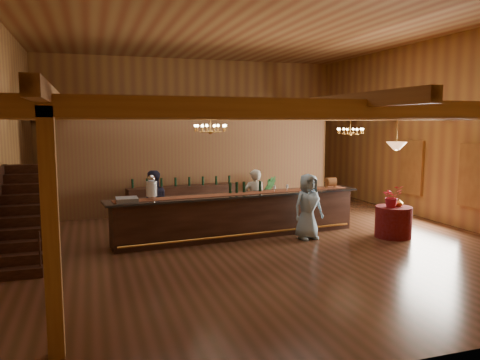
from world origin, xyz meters
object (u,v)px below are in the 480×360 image
object	(u,v)px
bartender	(255,200)
backbar_shelf	(183,201)
tasting_bar	(239,215)
beverage_dispenser	(152,188)
round_table	(393,222)
pendant_lamp	(396,146)
raffle_drum	(331,182)
chandelier_left	(210,128)
guest	(308,207)
staff_second	(153,204)
floor_plant	(267,194)
chandelier_right	(350,131)

from	to	relation	value
bartender	backbar_shelf	bearing A→B (deg)	-52.35
tasting_bar	beverage_dispenser	size ratio (longest dim) A/B	11.55
round_table	pendant_lamp	xyz separation A→B (m)	(0.00, -0.00, 2.00)
pendant_lamp	round_table	bearing A→B (deg)	90.00
raffle_drum	pendant_lamp	bearing A→B (deg)	-54.27
chandelier_left	beverage_dispenser	bearing A→B (deg)	179.79
pendant_lamp	guest	world-z (taller)	pendant_lamp
staff_second	guest	bearing A→B (deg)	158.15
backbar_shelf	bartender	bearing A→B (deg)	-63.95
floor_plant	beverage_dispenser	bearing A→B (deg)	-143.07
pendant_lamp	bartender	world-z (taller)	pendant_lamp
staff_second	round_table	bearing A→B (deg)	160.62
backbar_shelf	round_table	distance (m)	6.46
tasting_bar	raffle_drum	bearing A→B (deg)	-1.08
staff_second	floor_plant	xyz separation A→B (m)	(4.10, 2.37, -0.27)
raffle_drum	backbar_shelf	size ratio (longest dim) A/B	0.10
round_table	tasting_bar	bearing A→B (deg)	162.05
floor_plant	backbar_shelf	bearing A→B (deg)	177.29
guest	floor_plant	distance (m)	3.76
guest	raffle_drum	bearing A→B (deg)	30.95
tasting_bar	guest	world-z (taller)	guest
backbar_shelf	round_table	xyz separation A→B (m)	(4.75, -4.39, -0.09)
bartender	floor_plant	distance (m)	2.66
pendant_lamp	floor_plant	xyz separation A→B (m)	(-1.91, 4.25, -1.79)
pendant_lamp	floor_plant	world-z (taller)	pendant_lamp
beverage_dispenser	chandelier_left	xyz separation A→B (m)	(1.48, -0.01, 1.43)
round_table	bartender	size ratio (longest dim) A/B	0.55
round_table	bartender	world-z (taller)	bartender
pendant_lamp	guest	distance (m)	2.76
pendant_lamp	backbar_shelf	bearing A→B (deg)	137.24
guest	chandelier_right	bearing A→B (deg)	31.58
chandelier_left	staff_second	world-z (taller)	chandelier_left
bartender	guest	size ratio (longest dim) A/B	1.01
chandelier_left	bartender	bearing A→B (deg)	30.12
bartender	floor_plant	bearing A→B (deg)	-113.48
raffle_drum	bartender	bearing A→B (deg)	167.84
raffle_drum	chandelier_right	size ratio (longest dim) A/B	0.42
tasting_bar	guest	bearing A→B (deg)	-29.88
backbar_shelf	chandelier_right	size ratio (longest dim) A/B	4.39
guest	staff_second	bearing A→B (deg)	151.78
tasting_bar	pendant_lamp	size ratio (longest dim) A/B	7.70
tasting_bar	chandelier_left	size ratio (longest dim) A/B	8.66
round_table	chandelier_left	xyz separation A→B (m)	(-4.66, 1.08, 2.46)
backbar_shelf	bartender	world-z (taller)	bartender
round_table	guest	distance (m)	2.33
beverage_dispenser	pendant_lamp	size ratio (longest dim) A/B	0.67
staff_second	guest	xyz separation A→B (m)	(3.79, -1.37, -0.04)
round_table	floor_plant	distance (m)	4.67
beverage_dispenser	guest	xyz separation A→B (m)	(3.90, -0.57, -0.58)
raffle_drum	floor_plant	world-z (taller)	raffle_drum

